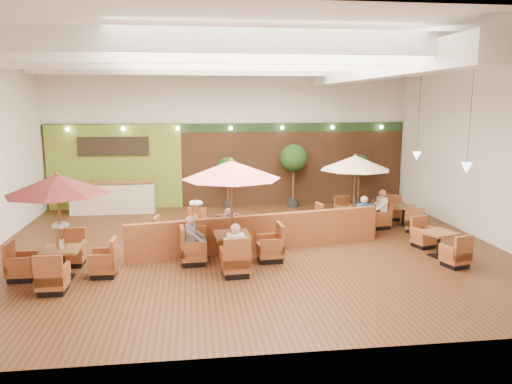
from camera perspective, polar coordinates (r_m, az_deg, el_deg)
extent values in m
plane|color=#381E0F|center=(14.10, -0.95, -6.40)|extent=(14.00, 14.00, 0.00)
cube|color=silver|center=(19.52, -2.97, 6.47)|extent=(14.00, 0.04, 5.50)
cube|color=silver|center=(7.68, 4.03, 0.51)|extent=(14.00, 0.04, 5.50)
cube|color=silver|center=(15.94, 24.98, 4.66)|extent=(0.04, 12.00, 5.50)
cube|color=white|center=(13.58, -1.03, 16.43)|extent=(14.00, 12.00, 0.04)
cube|color=brown|center=(19.57, -2.93, 3.10)|extent=(13.90, 0.10, 3.20)
cube|color=#1E3819|center=(19.43, -2.97, 7.34)|extent=(13.90, 0.12, 0.35)
cube|color=olive|center=(19.67, -15.82, 2.76)|extent=(5.00, 0.08, 3.20)
cube|color=black|center=(19.50, -15.97, 5.05)|extent=(2.60, 0.08, 0.70)
cube|color=white|center=(14.35, 13.43, 13.62)|extent=(0.60, 11.00, 0.60)
cube|color=white|center=(9.60, 1.76, 16.87)|extent=(13.60, 0.12, 0.45)
cube|color=white|center=(12.26, -0.32, 15.44)|extent=(13.60, 0.12, 0.45)
cube|color=white|center=(14.83, -1.60, 14.55)|extent=(13.60, 0.12, 0.45)
cube|color=white|center=(17.52, -2.52, 13.89)|extent=(13.60, 0.12, 0.45)
cylinder|color=black|center=(14.41, 23.37, 8.87)|extent=(0.01, 0.01, 3.20)
cone|color=white|center=(14.51, 22.92, 2.56)|extent=(0.28, 0.28, 0.28)
cylinder|color=black|center=(17.06, 18.21, 9.29)|extent=(0.01, 0.01, 3.20)
cone|color=white|center=(17.15, 17.91, 3.95)|extent=(0.28, 0.28, 0.28)
sphere|color=#FFEAC6|center=(19.66, -20.75, 6.73)|extent=(0.14, 0.14, 0.14)
sphere|color=#FFEAC6|center=(19.30, -14.92, 6.99)|extent=(0.14, 0.14, 0.14)
sphere|color=#FFEAC6|center=(19.15, -8.94, 7.19)|extent=(0.14, 0.14, 0.14)
sphere|color=#FFEAC6|center=(19.20, -2.91, 7.30)|extent=(0.14, 0.14, 0.14)
sphere|color=#FFEAC6|center=(19.46, 3.02, 7.34)|extent=(0.14, 0.14, 0.14)
sphere|color=#FFEAC6|center=(19.92, 8.73, 7.31)|extent=(0.14, 0.14, 0.14)
sphere|color=#FFEAC6|center=(20.56, 14.14, 7.21)|extent=(0.14, 0.14, 0.14)
cube|color=beige|center=(19.07, -16.00, -0.68)|extent=(3.00, 0.70, 1.10)
cube|color=brown|center=(18.96, -16.09, 1.10)|extent=(3.00, 0.75, 0.06)
cube|color=brown|center=(13.74, 0.34, -4.67)|extent=(7.13, 1.58, 1.00)
cube|color=brown|center=(12.40, -21.29, -6.15)|extent=(0.83, 0.83, 0.06)
cylinder|color=black|center=(12.50, -21.19, -7.63)|extent=(0.10, 0.10, 0.63)
cube|color=black|center=(12.60, -21.09, -9.08)|extent=(0.44, 0.44, 0.04)
cube|color=brown|center=(11.68, -22.22, -9.29)|extent=(0.60, 0.60, 0.31)
cube|color=brown|center=(11.36, -22.62, -8.34)|extent=(0.60, 0.10, 0.67)
cube|color=brown|center=(11.70, -23.61, -8.37)|extent=(0.08, 0.53, 0.27)
cube|color=brown|center=(11.55, -20.94, -8.42)|extent=(0.08, 0.53, 0.27)
cube|color=black|center=(11.75, -22.15, -10.31)|extent=(0.54, 0.54, 0.13)
cube|color=brown|center=(13.36, -20.25, -6.71)|extent=(0.60, 0.60, 0.31)
cube|color=brown|center=(13.52, -20.12, -5.24)|extent=(0.60, 0.10, 0.67)
cube|color=brown|center=(13.24, -19.13, -5.93)|extent=(0.08, 0.53, 0.27)
cube|color=brown|center=(13.38, -21.47, -5.92)|extent=(0.08, 0.53, 0.27)
cube|color=black|center=(13.43, -20.20, -7.62)|extent=(0.54, 0.54, 0.13)
cube|color=brown|center=(12.77, -25.18, -7.86)|extent=(0.60, 0.60, 0.31)
cube|color=brown|center=(12.61, -24.19, -6.63)|extent=(0.10, 0.60, 0.67)
cube|color=brown|center=(12.96, -24.86, -6.68)|extent=(0.53, 0.08, 0.27)
cube|color=brown|center=(12.46, -25.65, -7.41)|extent=(0.53, 0.08, 0.27)
cube|color=black|center=(12.83, -25.11, -8.80)|extent=(0.54, 0.54, 0.13)
cube|color=brown|center=(12.33, -17.01, -7.94)|extent=(0.60, 0.60, 0.31)
cube|color=brown|center=(12.28, -18.24, -6.67)|extent=(0.10, 0.60, 0.67)
cube|color=brown|center=(12.01, -17.30, -7.48)|extent=(0.53, 0.08, 0.27)
cube|color=brown|center=(12.53, -16.83, -6.71)|extent=(0.53, 0.08, 0.27)
cube|color=black|center=(12.40, -16.96, -8.91)|extent=(0.54, 0.54, 0.13)
cylinder|color=brown|center=(12.27, -21.44, -3.86)|extent=(0.06, 0.06, 2.40)
cone|color=#511817|center=(12.08, -21.76, 0.84)|extent=(2.30, 2.30, 0.45)
sphere|color=brown|center=(12.04, -21.83, 1.92)|extent=(0.10, 0.10, 0.10)
cylinder|color=silver|center=(12.36, -21.33, -5.53)|extent=(0.10, 0.10, 0.22)
cube|color=brown|center=(12.65, -2.77, -4.87)|extent=(0.93, 0.93, 0.06)
cylinder|color=black|center=(12.75, -2.75, -6.44)|extent=(0.10, 0.10, 0.68)
cube|color=black|center=(12.86, -2.74, -7.98)|extent=(0.49, 0.49, 0.04)
cube|color=brown|center=(11.84, -2.36, -8.13)|extent=(0.68, 0.68, 0.33)
cube|color=brown|center=(11.49, -2.34, -7.09)|extent=(0.64, 0.15, 0.72)
cube|color=brown|center=(11.74, -3.82, -7.25)|extent=(0.12, 0.57, 0.29)
cube|color=brown|center=(11.83, -0.92, -7.10)|extent=(0.12, 0.57, 0.29)
cube|color=black|center=(11.92, -2.35, -9.21)|extent=(0.60, 0.60, 0.14)
cube|color=brown|center=(13.71, -3.09, -5.55)|extent=(0.68, 0.68, 0.33)
cube|color=brown|center=(13.89, -3.11, -4.03)|extent=(0.64, 0.15, 0.72)
cube|color=brown|center=(13.70, -1.85, -4.66)|extent=(0.12, 0.57, 0.29)
cube|color=brown|center=(13.62, -4.34, -4.78)|extent=(0.12, 0.57, 0.29)
cube|color=black|center=(13.77, -3.08, -6.50)|extent=(0.60, 0.60, 0.14)
cube|color=brown|center=(12.73, -7.18, -6.87)|extent=(0.68, 0.68, 0.33)
cube|color=brown|center=(12.63, -5.99, -5.52)|extent=(0.15, 0.64, 0.72)
cube|color=brown|center=(12.96, -7.29, -5.61)|extent=(0.57, 0.12, 0.29)
cube|color=brown|center=(12.39, -7.10, -6.36)|extent=(0.57, 0.12, 0.29)
cube|color=black|center=(12.81, -7.15, -7.88)|extent=(0.60, 0.60, 0.14)
cube|color=brown|center=(12.88, 1.62, -6.59)|extent=(0.68, 0.68, 0.33)
cube|color=brown|center=(12.78, 0.43, -5.29)|extent=(0.15, 0.64, 0.72)
cube|color=brown|center=(12.54, 1.93, -6.08)|extent=(0.57, 0.12, 0.29)
cube|color=brown|center=(13.10, 1.34, -5.35)|extent=(0.57, 0.12, 0.29)
cube|color=black|center=(12.95, 1.62, -7.59)|extent=(0.60, 0.60, 0.14)
cylinder|color=brown|center=(12.52, -2.79, -2.46)|extent=(0.06, 0.06, 2.58)
cone|color=#E87170|center=(12.32, -2.83, 2.57)|extent=(2.47, 2.47, 0.45)
sphere|color=brown|center=(12.29, -2.84, 3.63)|extent=(0.10, 0.10, 0.10)
cube|color=brown|center=(16.25, 11.09, -1.89)|extent=(0.87, 0.87, 0.06)
cylinder|color=black|center=(16.32, 11.05, -3.01)|extent=(0.09, 0.09, 0.62)
cube|color=black|center=(16.40, 11.01, -4.13)|extent=(0.46, 0.46, 0.04)
cube|color=brown|center=(15.52, 12.07, -3.99)|extent=(0.64, 0.64, 0.30)
cube|color=brown|center=(15.23, 12.32, -3.19)|extent=(0.59, 0.15, 0.65)
cube|color=brown|center=(15.36, 11.18, -3.38)|extent=(0.13, 0.52, 0.26)
cube|color=brown|center=(15.59, 13.00, -3.25)|extent=(0.13, 0.52, 0.26)
cube|color=black|center=(15.57, 12.04, -4.76)|extent=(0.56, 0.56, 0.13)
cube|color=brown|center=(17.16, 10.11, -2.55)|extent=(0.64, 0.64, 0.30)
cube|color=brown|center=(17.33, 9.98, -1.47)|extent=(0.59, 0.15, 0.65)
cube|color=brown|center=(17.23, 10.96, -1.89)|extent=(0.13, 0.52, 0.26)
cube|color=brown|center=(17.01, 9.29, -1.99)|extent=(0.13, 0.52, 0.26)
cube|color=black|center=(17.21, 10.09, -3.25)|extent=(0.56, 0.56, 0.13)
cube|color=brown|center=(16.08, 8.03, -3.36)|extent=(0.64, 0.64, 0.30)
cube|color=brown|center=(16.06, 8.91, -2.38)|extent=(0.15, 0.59, 0.65)
cube|color=brown|center=(16.28, 7.70, -2.50)|extent=(0.52, 0.13, 0.26)
cube|color=brown|center=(15.79, 8.41, -2.93)|extent=(0.52, 0.13, 0.26)
cube|color=black|center=(16.13, 8.01, -4.10)|extent=(0.56, 0.56, 0.13)
cube|color=brown|center=(16.63, 13.95, -3.11)|extent=(0.64, 0.64, 0.30)
cube|color=brown|center=(16.51, 13.18, -2.18)|extent=(0.15, 0.59, 0.65)
cube|color=brown|center=(16.36, 14.41, -2.68)|extent=(0.52, 0.13, 0.26)
cube|color=brown|center=(16.83, 13.56, -2.28)|extent=(0.52, 0.13, 0.26)
cube|color=black|center=(16.68, 13.92, -3.83)|extent=(0.56, 0.56, 0.13)
cylinder|color=brown|center=(16.15, 11.15, -0.17)|extent=(0.06, 0.06, 2.34)
cone|color=tan|center=(16.01, 11.27, 3.31)|extent=(2.24, 2.24, 0.45)
sphere|color=brown|center=(15.98, 11.30, 4.13)|extent=(0.10, 0.10, 0.10)
cube|color=brown|center=(14.20, -6.86, -3.58)|extent=(0.92, 0.92, 0.06)
cylinder|color=black|center=(14.28, -6.83, -4.83)|extent=(0.09, 0.09, 0.61)
cube|color=black|center=(14.36, -6.80, -6.08)|extent=(0.49, 0.49, 0.04)
cube|color=brown|center=(13.45, -6.78, -6.07)|extent=(0.67, 0.67, 0.29)
cube|color=brown|center=(13.15, -6.59, -5.20)|extent=(0.58, 0.20, 0.64)
cube|color=brown|center=(13.45, -7.92, -5.28)|extent=(0.17, 0.51, 0.26)
cube|color=brown|center=(13.36, -5.66, -5.34)|extent=(0.17, 0.51, 0.26)
cube|color=black|center=(13.51, -6.76, -6.93)|extent=(0.59, 0.59, 0.13)
cube|color=brown|center=(15.14, -6.86, -4.21)|extent=(0.67, 0.67, 0.29)
cube|color=brown|center=(15.30, -7.07, -2.99)|extent=(0.58, 0.20, 0.64)
cube|color=brown|center=(15.05, -5.88, -3.56)|extent=(0.17, 0.51, 0.26)
cube|color=brown|center=(15.15, -7.87, -3.51)|extent=(0.17, 0.51, 0.26)
cube|color=black|center=(15.19, -6.85, -4.98)|extent=(0.59, 0.59, 0.13)
cube|color=brown|center=(14.32, -10.34, -5.16)|extent=(0.67, 0.67, 0.29)
cube|color=brown|center=(14.28, -9.42, -4.02)|extent=(0.20, 0.58, 0.64)
cube|color=brown|center=(14.52, -10.11, -4.18)|extent=(0.51, 0.17, 0.26)
cube|color=brown|center=(14.02, -10.62, -4.72)|extent=(0.51, 0.17, 0.26)
cube|color=black|center=(14.37, -10.31, -5.97)|extent=(0.59, 0.59, 0.13)
cube|color=brown|center=(14.33, -3.31, -4.99)|extent=(0.67, 0.67, 0.29)
cube|color=brown|center=(14.20, -4.26, -3.99)|extent=(0.20, 0.58, 0.64)
cube|color=brown|center=(14.02, -3.45, -4.55)|extent=(0.51, 0.17, 0.26)
cube|color=brown|center=(14.54, -3.19, -4.01)|extent=(0.51, 0.17, 0.26)
cube|color=black|center=(14.38, -3.30, -5.81)|extent=(0.59, 0.59, 0.13)
cylinder|color=silver|center=(14.16, -6.87, -3.04)|extent=(0.10, 0.10, 0.22)
cube|color=brown|center=(14.03, 20.24, -4.39)|extent=(0.94, 0.94, 0.05)
cylinder|color=black|center=(14.11, 20.16, -5.63)|extent=(0.09, 0.09, 0.59)
cube|color=black|center=(14.19, 20.08, -6.85)|extent=(0.50, 0.50, 0.04)
cube|color=brown|center=(13.41, 21.83, -6.84)|extent=(0.69, 0.69, 0.29)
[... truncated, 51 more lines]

